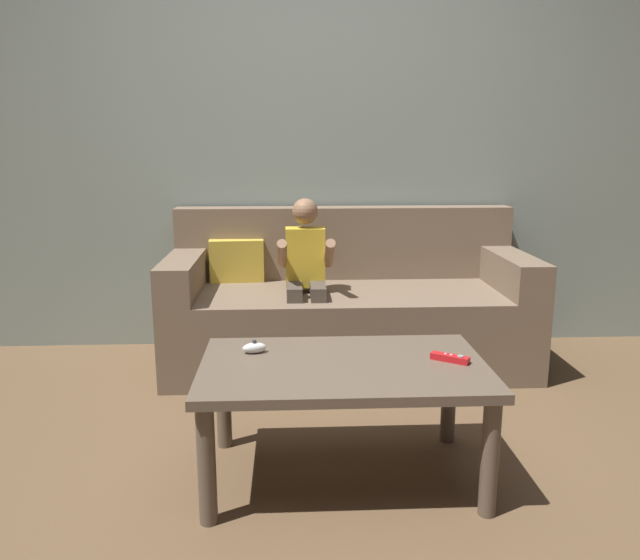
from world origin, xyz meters
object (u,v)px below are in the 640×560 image
at_px(couch, 346,310).
at_px(person_seated_on_couch, 306,275).
at_px(game_remote_red_near_edge, 450,358).
at_px(nunchuk_white, 254,348).
at_px(coffee_table, 343,380).

relative_size(couch, person_seated_on_couch, 2.10).
xyz_separation_m(game_remote_red_near_edge, nunchuk_white, (-0.71, 0.13, 0.01)).
xyz_separation_m(person_seated_on_couch, game_remote_red_near_edge, (0.49, -1.08, -0.09)).
height_order(person_seated_on_couch, nunchuk_white, person_seated_on_couch).
height_order(game_remote_red_near_edge, nunchuk_white, nunchuk_white).
distance_m(person_seated_on_couch, nunchuk_white, 0.98).
height_order(couch, nunchuk_white, couch).
bearing_deg(nunchuk_white, couch, 68.10).
bearing_deg(game_remote_red_near_edge, nunchuk_white, 169.87).
bearing_deg(couch, person_seated_on_couch, -142.98).
xyz_separation_m(person_seated_on_couch, coffee_table, (0.10, -1.08, -0.16)).
xyz_separation_m(couch, coffee_table, (-0.13, -1.25, 0.08)).
relative_size(person_seated_on_couch, coffee_table, 0.91).
relative_size(coffee_table, game_remote_red_near_edge, 7.54).
bearing_deg(nunchuk_white, game_remote_red_near_edge, -10.13).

